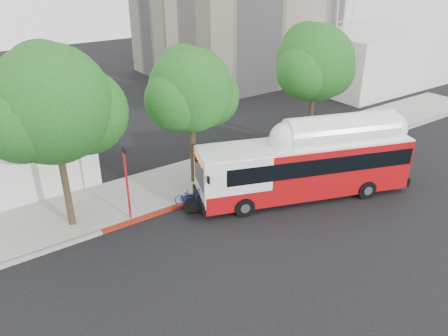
% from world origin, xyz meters
% --- Properties ---
extents(ground, '(120.00, 120.00, 0.00)m').
position_xyz_m(ground, '(0.00, 0.00, 0.00)').
color(ground, black).
rests_on(ground, ground).
extents(sidewalk, '(60.00, 5.00, 0.15)m').
position_xyz_m(sidewalk, '(0.00, 6.50, 0.07)').
color(sidewalk, gray).
rests_on(sidewalk, ground).
extents(curb_strip, '(60.00, 0.30, 0.15)m').
position_xyz_m(curb_strip, '(0.00, 3.90, 0.07)').
color(curb_strip, gray).
rests_on(curb_strip, ground).
extents(red_curb_segment, '(10.00, 0.32, 0.16)m').
position_xyz_m(red_curb_segment, '(-3.00, 3.90, 0.08)').
color(red_curb_segment, maroon).
rests_on(red_curb_segment, ground).
extents(street_tree_left, '(6.67, 5.80, 9.74)m').
position_xyz_m(street_tree_left, '(-8.53, 5.56, 6.60)').
color(street_tree_left, '#2D2116').
rests_on(street_tree_left, ground).
extents(street_tree_mid, '(5.75, 5.00, 8.62)m').
position_xyz_m(street_tree_mid, '(-0.59, 6.06, 5.91)').
color(street_tree_mid, '#2D2116').
rests_on(street_tree_mid, ground).
extents(street_tree_right, '(6.21, 5.40, 9.18)m').
position_xyz_m(street_tree_right, '(9.44, 5.86, 6.26)').
color(street_tree_right, '#2D2116').
rests_on(street_tree_right, ground).
extents(horizon_block, '(20.00, 12.00, 6.00)m').
position_xyz_m(horizon_block, '(30.00, 16.00, 3.00)').
color(horizon_block, silver).
rests_on(horizon_block, ground).
extents(transit_bus, '(13.59, 6.84, 4.02)m').
position_xyz_m(transit_bus, '(3.58, 0.73, 1.88)').
color(transit_bus, '#A50B0E').
rests_on(transit_bus, ground).
extents(signal_pole, '(0.12, 0.41, 4.31)m').
position_xyz_m(signal_pole, '(-6.17, 4.26, 2.21)').
color(signal_pole, red).
rests_on(signal_pole, ground).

